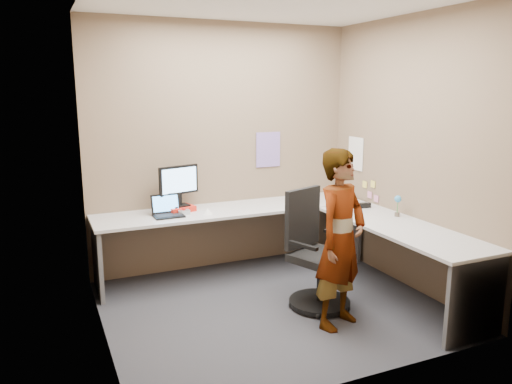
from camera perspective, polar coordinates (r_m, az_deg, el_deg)
name	(u,v)px	position (r m, az deg, el deg)	size (l,w,h in m)	color
ground	(273,307)	(4.77, 1.94, -12.97)	(3.00, 3.00, 0.00)	#29292F
wall_back	(223,147)	(5.56, -3.80, 5.11)	(3.00, 3.00, 0.00)	brown
wall_right	(410,154)	(5.20, 17.15, 4.14)	(2.70, 2.70, 0.00)	brown
wall_left	(96,175)	(3.97, -17.85, 1.85)	(2.70, 2.70, 0.00)	brown
ceiling	(275,0)	(4.38, 2.20, 21.03)	(3.00, 3.00, 0.00)	white
desk	(296,230)	(5.07, 4.55, -4.36)	(2.98, 2.58, 0.73)	#B4B4B4
paper_ream	(180,209)	(5.28, -8.67, -1.91)	(0.28, 0.21, 0.06)	red
monitor	(179,182)	(5.23, -8.81, 1.10)	(0.44, 0.18, 0.42)	black
laptop	(167,210)	(5.12, -10.11, -2.09)	(0.30, 0.25, 0.21)	black
trackball_mouse	(184,212)	(5.16, -8.27, -2.24)	(0.12, 0.08, 0.07)	#B7B7BC
origami	(208,211)	(5.14, -5.55, -2.18)	(0.10, 0.10, 0.06)	white
stapler	(364,206)	(5.48, 12.24, -1.52)	(0.15, 0.04, 0.06)	black
flower	(398,203)	(5.19, 15.89, -1.16)	(0.07, 0.07, 0.22)	brown
calendar_purple	(268,150)	(5.77, 1.40, 4.87)	(0.30, 0.01, 0.40)	#846BB7
calendar_white	(356,154)	(5.91, 11.32, 4.33)	(0.01, 0.28, 0.38)	white
sticky_note_a	(373,184)	(5.68, 13.22, 0.88)	(0.01, 0.07, 0.07)	#F2E059
sticky_note_b	(370,195)	(5.74, 12.86, -0.31)	(0.01, 0.07, 0.07)	pink
sticky_note_c	(376,199)	(5.65, 13.57, -0.74)	(0.01, 0.07, 0.07)	pink
sticky_note_d	(365,184)	(5.80, 12.32, 0.84)	(0.01, 0.07, 0.07)	#F2E059
office_chair	(315,260)	(4.68, 6.76, -7.71)	(0.62, 0.61, 1.07)	black
person	(341,239)	(4.23, 9.65, -5.35)	(0.55, 0.36, 1.52)	#999399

